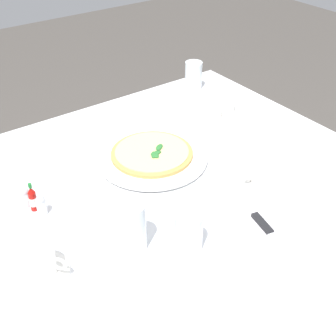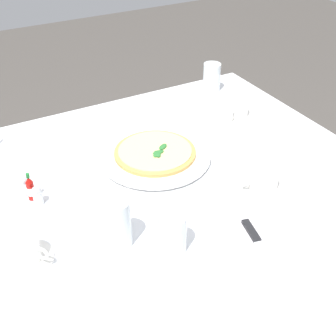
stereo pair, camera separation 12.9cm
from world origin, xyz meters
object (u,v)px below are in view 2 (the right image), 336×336
(coffee_cup_right_edge, at_px, (23,251))
(water_glass_near_right, at_px, (117,226))
(napkin_folded, at_px, (259,249))
(coffee_cup_near_left, at_px, (237,110))
(water_glass_back_corner, at_px, (172,234))
(water_glass_far_left, at_px, (212,78))
(hot_sauce_bottle, at_px, (31,189))
(coffee_cup_left_edge, at_px, (264,180))
(pizza_plate, at_px, (155,156))
(pepper_shaker, at_px, (25,187))
(salt_shaker, at_px, (38,196))
(pizza, at_px, (155,152))
(dinner_knife, at_px, (260,246))

(coffee_cup_right_edge, bearing_deg, water_glass_near_right, 76.29)
(coffee_cup_right_edge, distance_m, napkin_folded, 0.54)
(coffee_cup_near_left, bearing_deg, water_glass_back_corner, -48.53)
(water_glass_far_left, relative_size, hot_sauce_bottle, 1.29)
(coffee_cup_left_edge, relative_size, napkin_folded, 0.53)
(coffee_cup_right_edge, height_order, water_glass_far_left, water_glass_far_left)
(pizza_plate, distance_m, hot_sauce_bottle, 0.38)
(coffee_cup_near_left, distance_m, coffee_cup_right_edge, 0.88)
(coffee_cup_near_left, relative_size, water_glass_back_corner, 1.26)
(coffee_cup_near_left, xyz_separation_m, water_glass_far_left, (-0.22, 0.04, 0.02))
(pizza_plate, bearing_deg, hot_sauce_bottle, -88.25)
(coffee_cup_near_left, bearing_deg, pepper_shaker, -83.83)
(salt_shaker, bearing_deg, coffee_cup_right_edge, -24.17)
(pizza_plate, bearing_deg, napkin_folded, 3.83)
(coffee_cup_right_edge, height_order, hot_sauce_bottle, hot_sauce_bottle)
(napkin_folded, bearing_deg, coffee_cup_right_edge, -97.84)
(salt_shaker, bearing_deg, water_glass_near_right, 27.54)
(pizza, relative_size, water_glass_near_right, 1.91)
(pizza, height_order, water_glass_back_corner, water_glass_back_corner)
(dinner_knife, distance_m, hot_sauce_bottle, 0.61)
(pizza_plate, relative_size, water_glass_near_right, 2.60)
(pizza, distance_m, water_glass_far_left, 0.52)
(pizza_plate, distance_m, water_glass_far_left, 0.52)
(dinner_knife, height_order, salt_shaker, salt_shaker)
(coffee_cup_right_edge, distance_m, coffee_cup_left_edge, 0.64)
(coffee_cup_right_edge, bearing_deg, coffee_cup_left_edge, 85.67)
(pizza, relative_size, hot_sauce_bottle, 2.95)
(water_glass_near_right, relative_size, dinner_knife, 0.66)
(pizza, bearing_deg, water_glass_far_left, 127.88)
(pizza, height_order, coffee_cup_near_left, coffee_cup_near_left)
(water_glass_back_corner, height_order, hot_sauce_bottle, water_glass_back_corner)
(pizza, relative_size, pepper_shaker, 4.36)
(coffee_cup_left_edge, bearing_deg, dinner_knife, -40.19)
(pizza_plate, height_order, dinner_knife, dinner_knife)
(coffee_cup_right_edge, relative_size, coffee_cup_left_edge, 0.99)
(pizza, xyz_separation_m, coffee_cup_near_left, (-0.10, 0.37, 0.00))
(water_glass_back_corner, distance_m, dinner_knife, 0.20)
(water_glass_far_left, bearing_deg, pizza_plate, -52.16)
(pizza_plate, bearing_deg, coffee_cup_left_edge, 34.72)
(coffee_cup_near_left, distance_m, napkin_folded, 0.66)
(pizza_plate, distance_m, water_glass_near_right, 0.37)
(coffee_cup_left_edge, bearing_deg, water_glass_near_right, -89.72)
(water_glass_back_corner, bearing_deg, water_glass_near_right, -126.98)
(coffee_cup_near_left, xyz_separation_m, water_glass_back_corner, (0.45, -0.51, 0.02))
(pizza, bearing_deg, dinner_knife, 3.73)
(water_glass_far_left, distance_m, pepper_shaker, 0.85)
(salt_shaker, bearing_deg, dinner_knife, 43.04)
(coffee_cup_left_edge, xyz_separation_m, salt_shaker, (-0.23, -0.56, -0.00))
(coffee_cup_left_edge, relative_size, water_glass_far_left, 1.23)
(hot_sauce_bottle, relative_size, salt_shaker, 1.48)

